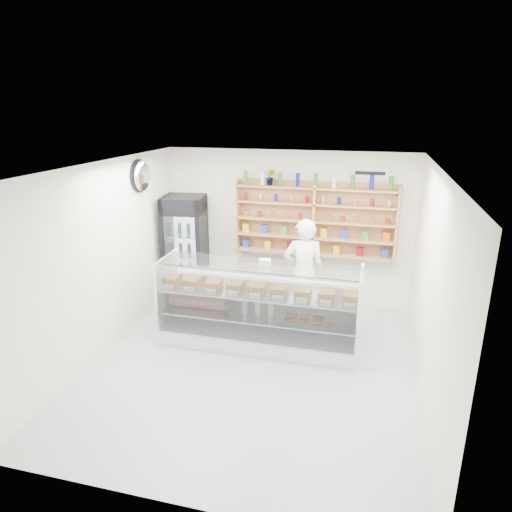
# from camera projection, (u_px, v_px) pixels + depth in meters

# --- Properties ---
(room) EXTENTS (5.00, 5.00, 5.00)m
(room) POSITION_uv_depth(u_px,v_px,m) (253.00, 273.00, 6.08)
(room) COLOR #B2B2B7
(room) RESTS_ON ground
(display_counter) EXTENTS (3.03, 0.90, 1.32)m
(display_counter) POSITION_uv_depth(u_px,v_px,m) (259.00, 322.00, 7.02)
(display_counter) COLOR white
(display_counter) RESTS_ON floor
(shop_worker) EXTENTS (0.74, 0.56, 1.83)m
(shop_worker) POSITION_uv_depth(u_px,v_px,m) (304.00, 272.00, 7.53)
(shop_worker) COLOR white
(shop_worker) RESTS_ON floor
(drinks_cooler) EXTENTS (0.80, 0.79, 2.00)m
(drinks_cooler) POSITION_uv_depth(u_px,v_px,m) (186.00, 249.00, 8.43)
(drinks_cooler) COLOR black
(drinks_cooler) RESTS_ON floor
(wall_shelving) EXTENTS (2.84, 0.28, 1.33)m
(wall_shelving) POSITION_uv_depth(u_px,v_px,m) (314.00, 221.00, 8.05)
(wall_shelving) COLOR #B37954
(wall_shelving) RESTS_ON back_wall
(potted_plant) EXTENTS (0.17, 0.14, 0.29)m
(potted_plant) POSITION_uv_depth(u_px,v_px,m) (271.00, 177.00, 8.01)
(potted_plant) COLOR #1E6626
(potted_plant) RESTS_ON wall_shelving
(security_mirror) EXTENTS (0.15, 0.50, 0.50)m
(security_mirror) POSITION_uv_depth(u_px,v_px,m) (142.00, 176.00, 7.37)
(security_mirror) COLOR silver
(security_mirror) RESTS_ON left_wall
(wall_sign) EXTENTS (0.62, 0.03, 0.20)m
(wall_sign) POSITION_uv_depth(u_px,v_px,m) (370.00, 173.00, 7.69)
(wall_sign) COLOR white
(wall_sign) RESTS_ON back_wall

